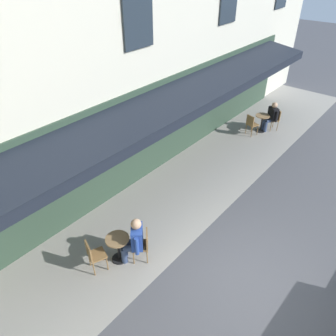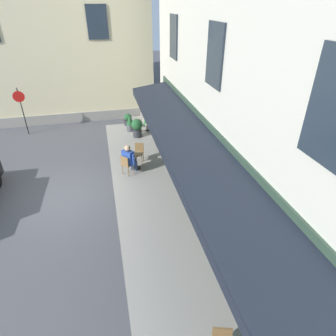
# 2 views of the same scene
# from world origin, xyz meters

# --- Properties ---
(ground_plane) EXTENTS (70.00, 70.00, 0.00)m
(ground_plane) POSITION_xyz_m (0.00, 0.00, 0.00)
(ground_plane) COLOR #4C4C51
(sidewalk_cafe_terrace) EXTENTS (20.50, 3.20, 0.01)m
(sidewalk_cafe_terrace) POSITION_xyz_m (-3.25, -3.40, 0.00)
(sidewalk_cafe_terrace) COLOR gray
(sidewalk_cafe_terrace) RESTS_ON ground_plane
(cafe_table_near_entrance) EXTENTS (0.60, 0.60, 0.75)m
(cafe_table_near_entrance) POSITION_xyz_m (1.51, -2.92, 0.49)
(cafe_table_near_entrance) COLOR black
(cafe_table_near_entrance) RESTS_ON ground_plane
(cafe_chair_wicker_corner_right) EXTENTS (0.57, 0.57, 0.91)m
(cafe_chair_wicker_corner_right) POSITION_xyz_m (1.08, -2.45, 0.55)
(cafe_chair_wicker_corner_right) COLOR olive
(cafe_chair_wicker_corner_right) RESTS_ON ground_plane
(cafe_chair_wicker_by_window) EXTENTS (0.52, 0.52, 0.91)m
(cafe_chair_wicker_by_window) POSITION_xyz_m (2.10, -3.14, 0.55)
(cafe_chair_wicker_by_window) COLOR olive
(cafe_chair_wicker_by_window) RESTS_ON ground_plane
(cafe_table_mid_terrace) EXTENTS (0.60, 0.60, 0.75)m
(cafe_table_mid_terrace) POSITION_xyz_m (-7.33, -3.36, 0.49)
(cafe_table_mid_terrace) COLOR black
(cafe_table_mid_terrace) RESTS_ON ground_plane
(cafe_chair_wicker_corner_left) EXTENTS (0.55, 0.55, 0.91)m
(cafe_chair_wicker_corner_left) POSITION_xyz_m (-7.86, -3.01, 0.55)
(cafe_chair_wicker_corner_left) COLOR olive
(cafe_chair_wicker_corner_left) RESTS_ON ground_plane
(cafe_chair_wicker_facing_street) EXTENTS (0.50, 0.50, 0.91)m
(cafe_chair_wicker_facing_street) POSITION_xyz_m (-6.73, -3.55, 0.55)
(cafe_chair_wicker_facing_street) COLOR olive
(cafe_chair_wicker_facing_street) RESTS_ON ground_plane
(seated_patron_in_black) EXTENTS (0.62, 0.60, 1.28)m
(seated_patron_in_black) POSITION_xyz_m (-7.68, -3.13, 0.69)
(seated_patron_in_black) COLOR navy
(seated_patron_in_black) RESTS_ON ground_plane
(seated_companion_in_blue) EXTENTS (0.66, 0.67, 1.34)m
(seated_companion_in_blue) POSITION_xyz_m (1.23, -2.61, 0.71)
(seated_companion_in_blue) COLOR navy
(seated_companion_in_blue) RESTS_ON ground_plane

